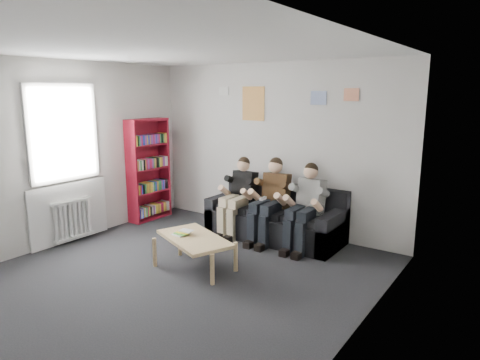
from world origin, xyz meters
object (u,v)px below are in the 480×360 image
object	(u,v)px
sofa	(276,220)
bookshelf	(149,170)
person_middle	(269,201)
coffee_table	(194,241)
person_left	(238,197)
person_right	(305,207)

from	to	relation	value
sofa	bookshelf	distance (m)	2.47
bookshelf	person_middle	xyz separation A→B (m)	(2.37, 0.19, -0.26)
coffee_table	person_middle	xyz separation A→B (m)	(0.25, 1.44, 0.26)
coffee_table	person_left	bearing A→B (deg)	102.99
sofa	bookshelf	size ratio (longest dim) A/B	1.17
person_middle	coffee_table	bearing A→B (deg)	-105.72
coffee_table	person_right	world-z (taller)	person_right
coffee_table	person_left	size ratio (longest dim) A/B	0.86
bookshelf	person_left	size ratio (longest dim) A/B	1.45
sofa	person_right	xyz separation A→B (m)	(0.58, -0.19, 0.33)
bookshelf	coffee_table	distance (m)	2.51
person_middle	bookshelf	bearing A→B (deg)	178.70
bookshelf	person_left	xyz separation A→B (m)	(1.78, 0.19, -0.28)
bookshelf	person_right	size ratio (longest dim) A/B	1.43
sofa	person_right	size ratio (longest dim) A/B	1.68
sofa	person_middle	world-z (taller)	person_middle
sofa	person_right	world-z (taller)	person_right
coffee_table	person_middle	bearing A→B (deg)	80.06
person_left	person_right	size ratio (longest dim) A/B	0.99
person_middle	person_right	world-z (taller)	person_middle
sofa	person_middle	xyz separation A→B (m)	(0.00, -0.19, 0.34)
sofa	coffee_table	bearing A→B (deg)	-98.78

